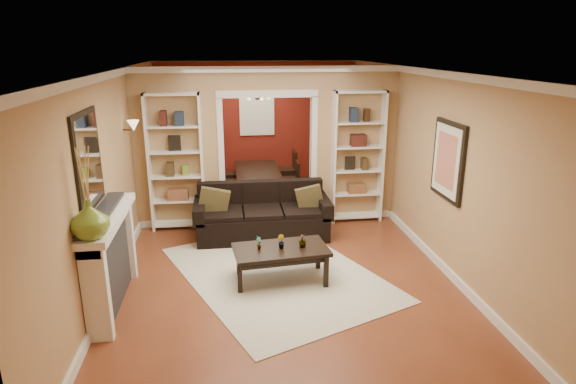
{
  "coord_description": "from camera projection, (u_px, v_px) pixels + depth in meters",
  "views": [
    {
      "loc": [
        -0.71,
        -6.92,
        3.02
      ],
      "look_at": [
        0.09,
        -0.8,
        1.13
      ],
      "focal_mm": 30.0,
      "sensor_mm": 36.0,
      "label": 1
    }
  ],
  "objects": [
    {
      "name": "floor",
      "position": [
        276.0,
        246.0,
        7.54
      ],
      "size": [
        8.0,
        8.0,
        0.0
      ],
      "primitive_type": "plane",
      "color": "brown",
      "rests_on": "ground"
    },
    {
      "name": "ceiling",
      "position": [
        274.0,
        69.0,
        6.75
      ],
      "size": [
        8.0,
        8.0,
        0.0
      ],
      "primitive_type": "plane",
      "rotation": [
        3.14,
        0.0,
        0.0
      ],
      "color": "white",
      "rests_on": "ground"
    },
    {
      "name": "wall_back",
      "position": [
        257.0,
        122.0,
        10.93
      ],
      "size": [
        8.0,
        0.0,
        8.0
      ],
      "primitive_type": "plane",
      "rotation": [
        1.57,
        0.0,
        0.0
      ],
      "color": "tan",
      "rests_on": "ground"
    },
    {
      "name": "wall_front",
      "position": [
        334.0,
        296.0,
        3.35
      ],
      "size": [
        8.0,
        0.0,
        8.0
      ],
      "primitive_type": "plane",
      "rotation": [
        -1.57,
        0.0,
        0.0
      ],
      "color": "tan",
      "rests_on": "ground"
    },
    {
      "name": "wall_left",
      "position": [
        118.0,
        167.0,
        6.86
      ],
      "size": [
        0.0,
        8.0,
        8.0
      ],
      "primitive_type": "plane",
      "rotation": [
        1.57,
        0.0,
        1.57
      ],
      "color": "tan",
      "rests_on": "ground"
    },
    {
      "name": "wall_right",
      "position": [
        420.0,
        158.0,
        7.42
      ],
      "size": [
        0.0,
        8.0,
        8.0
      ],
      "primitive_type": "plane",
      "rotation": [
        1.57,
        0.0,
        -1.57
      ],
      "color": "tan",
      "rests_on": "ground"
    },
    {
      "name": "partition_wall",
      "position": [
        268.0,
        147.0,
        8.28
      ],
      "size": [
        4.5,
        0.15,
        2.7
      ],
      "primitive_type": "cube",
      "color": "tan",
      "rests_on": "floor"
    },
    {
      "name": "red_back_panel",
      "position": [
        257.0,
        123.0,
        10.91
      ],
      "size": [
        4.44,
        0.04,
        2.64
      ],
      "primitive_type": "cube",
      "color": "maroon",
      "rests_on": "floor"
    },
    {
      "name": "dining_window",
      "position": [
        257.0,
        114.0,
        10.81
      ],
      "size": [
        0.78,
        0.03,
        0.98
      ],
      "primitive_type": "cube",
      "color": "#8CA5CC",
      "rests_on": "wall_back"
    },
    {
      "name": "area_rug",
      "position": [
        277.0,
        273.0,
        6.64
      ],
      "size": [
        3.35,
        3.83,
        0.01
      ],
      "primitive_type": "cube",
      "rotation": [
        0.0,
        0.0,
        0.4
      ],
      "color": "beige",
      "rests_on": "floor"
    },
    {
      "name": "sofa",
      "position": [
        262.0,
        212.0,
        7.82
      ],
      "size": [
        2.19,
        0.94,
        0.86
      ],
      "primitive_type": "cube",
      "color": "black",
      "rests_on": "floor"
    },
    {
      "name": "pillow_left",
      "position": [
        214.0,
        201.0,
        7.64
      ],
      "size": [
        0.47,
        0.14,
        0.46
      ],
      "primitive_type": "cube",
      "rotation": [
        0.0,
        0.0,
        -0.0
      ],
      "color": "brown",
      "rests_on": "sofa"
    },
    {
      "name": "pillow_right",
      "position": [
        310.0,
        199.0,
        7.84
      ],
      "size": [
        0.42,
        0.14,
        0.41
      ],
      "primitive_type": "cube",
      "rotation": [
        0.0,
        0.0,
        -0.04
      ],
      "color": "brown",
      "rests_on": "sofa"
    },
    {
      "name": "coffee_table",
      "position": [
        281.0,
        264.0,
        6.39
      ],
      "size": [
        1.29,
        0.79,
        0.47
      ],
      "primitive_type": "cube",
      "rotation": [
        0.0,
        0.0,
        0.11
      ],
      "color": "black",
      "rests_on": "floor"
    },
    {
      "name": "plant_left",
      "position": [
        259.0,
        243.0,
        6.26
      ],
      "size": [
        0.11,
        0.12,
        0.18
      ],
      "primitive_type": "imported",
      "rotation": [
        0.0,
        0.0,
        0.99
      ],
      "color": "#336626",
      "rests_on": "coffee_table"
    },
    {
      "name": "plant_center",
      "position": [
        281.0,
        242.0,
        6.3
      ],
      "size": [
        0.12,
        0.13,
        0.18
      ],
      "primitive_type": "imported",
      "rotation": [
        0.0,
        0.0,
        2.13
      ],
      "color": "#336626",
      "rests_on": "coffee_table"
    },
    {
      "name": "plant_right",
      "position": [
        302.0,
        240.0,
        6.33
      ],
      "size": [
        0.14,
        0.14,
        0.19
      ],
      "primitive_type": "imported",
      "rotation": [
        0.0,
        0.0,
        4.25
      ],
      "color": "#336626",
      "rests_on": "coffee_table"
    },
    {
      "name": "bookshelf_left",
      "position": [
        176.0,
        163.0,
        7.99
      ],
      "size": [
        0.9,
        0.3,
        2.3
      ],
      "primitive_type": "cube",
      "color": "white",
      "rests_on": "floor"
    },
    {
      "name": "bookshelf_right",
      "position": [
        357.0,
        157.0,
        8.37
      ],
      "size": [
        0.9,
        0.3,
        2.3
      ],
      "primitive_type": "cube",
      "color": "white",
      "rests_on": "floor"
    },
    {
      "name": "fireplace",
      "position": [
        113.0,
        261.0,
        5.69
      ],
      "size": [
        0.32,
        1.7,
        1.16
      ],
      "primitive_type": "cube",
      "color": "white",
      "rests_on": "floor"
    },
    {
      "name": "vase",
      "position": [
        90.0,
        219.0,
        4.8
      ],
      "size": [
        0.41,
        0.41,
        0.4
      ],
      "primitive_type": "imported",
      "rotation": [
        0.0,
        0.0,
        0.07
      ],
      "color": "olive",
      "rests_on": "fireplace"
    },
    {
      "name": "mirror",
      "position": [
        88.0,
        161.0,
        5.31
      ],
      "size": [
        0.03,
        0.95,
        1.1
      ],
      "primitive_type": "cube",
      "color": "silver",
      "rests_on": "wall_left"
    },
    {
      "name": "wall_sconce",
      "position": [
        129.0,
        128.0,
        7.26
      ],
      "size": [
        0.18,
        0.18,
        0.22
      ],
      "primitive_type": "cube",
      "color": "#FFE0A5",
      "rests_on": "wall_left"
    },
    {
      "name": "framed_art",
      "position": [
        447.0,
        161.0,
        6.41
      ],
      "size": [
        0.04,
        0.85,
        1.05
      ],
      "primitive_type": "cube",
      "color": "black",
      "rests_on": "wall_right"
    },
    {
      "name": "dining_table",
      "position": [
        259.0,
        182.0,
        10.03
      ],
      "size": [
        1.61,
        0.9,
        0.57
      ],
      "primitive_type": "imported",
      "rotation": [
        0.0,
        0.0,
        1.57
      ],
      "color": "black",
      "rests_on": "floor"
    },
    {
      "name": "dining_chair_nw",
      "position": [
        233.0,
        182.0,
        9.65
      ],
      "size": [
        0.4,
        0.4,
        0.77
      ],
      "primitive_type": "cube",
      "rotation": [
        0.0,
        0.0,
        1.62
      ],
      "color": "black",
      "rests_on": "floor"
    },
    {
      "name": "dining_chair_ne",
      "position": [
        287.0,
        180.0,
        9.78
      ],
      "size": [
        0.4,
        0.4,
        0.79
      ],
      "primitive_type": "cube",
      "rotation": [
        0.0,
        0.0,
        -1.59
      ],
      "color": "black",
      "rests_on": "floor"
    },
    {
      "name": "dining_chair_sw",
      "position": [
        232.0,
        174.0,
        10.22
      ],
      "size": [
        0.47,
        0.47,
        0.79
      ],
      "primitive_type": "cube",
      "rotation": [
        0.0,
        0.0,
        1.33
      ],
      "color": "black",
      "rests_on": "floor"
    },
    {
      "name": "dining_chair_se",
      "position": [
        283.0,
        170.0,
        10.34
      ],
      "size": [
        0.45,
        0.45,
        0.9
      ],
      "primitive_type": "cube",
      "rotation": [
        0.0,
        0.0,
        -1.55
      ],
      "color": "black",
      "rests_on": "floor"
    },
    {
      "name": "chandelier",
      "position": [
        261.0,
        98.0,
        9.51
      ],
      "size": [
        0.5,
        0.5,
        0.3
      ],
      "primitive_type": "cube",
      "color": "#402D1D",
      "rests_on": "ceiling"
    }
  ]
}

